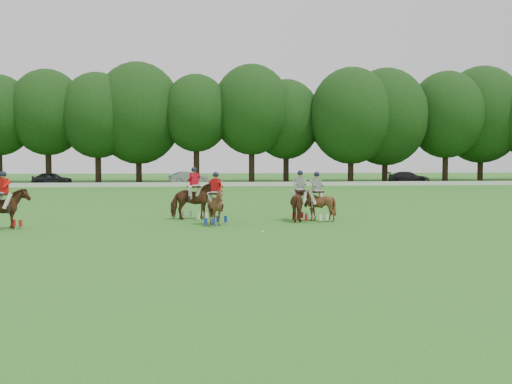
{
  "coord_description": "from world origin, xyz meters",
  "views": [
    {
      "loc": [
        -0.01,
        -20.6,
        2.87
      ],
      "look_at": [
        2.57,
        4.2,
        1.4
      ],
      "focal_mm": 40.0,
      "sensor_mm": 36.0,
      "label": 1
    }
  ],
  "objects": [
    {
      "name": "polo_red_b",
      "position": [
        -0.14,
        6.2,
        0.91
      ],
      "size": [
        2.31,
        2.25,
        2.47
      ],
      "color": "#482813",
      "rests_on": "ground"
    },
    {
      "name": "polo_stripe_a",
      "position": [
        4.69,
        5.07,
        0.84
      ],
      "size": [
        1.19,
        1.92,
        2.32
      ],
      "color": "#482813",
      "rests_on": "ground"
    },
    {
      "name": "boundary_rail",
      "position": [
        0.0,
        38.0,
        0.22
      ],
      "size": [
        120.0,
        0.1,
        0.44
      ],
      "primitive_type": "cube",
      "color": "white",
      "rests_on": "ground"
    },
    {
      "name": "car_mid",
      "position": [
        -0.87,
        42.5,
        0.71
      ],
      "size": [
        4.58,
        2.76,
        1.43
      ],
      "primitive_type": "imported",
      "rotation": [
        0.0,
        0.0,
        1.88
      ],
      "color": "gray",
      "rests_on": "ground"
    },
    {
      "name": "ground",
      "position": [
        0.0,
        0.0,
        0.0
      ],
      "size": [
        180.0,
        180.0,
        0.0
      ],
      "primitive_type": "plane",
      "color": "#2B691E",
      "rests_on": "ground"
    },
    {
      "name": "car_right",
      "position": [
        24.17,
        42.5,
        0.68
      ],
      "size": [
        5.05,
        3.56,
        1.36
      ],
      "primitive_type": "imported",
      "rotation": [
        0.0,
        0.0,
        1.17
      ],
      "color": "black",
      "rests_on": "ground"
    },
    {
      "name": "car_left",
      "position": [
        -15.48,
        42.5,
        0.7
      ],
      "size": [
        4.25,
        1.99,
        1.41
      ],
      "primitive_type": "imported",
      "rotation": [
        0.0,
        0.0,
        1.49
      ],
      "color": "black",
      "rests_on": "ground"
    },
    {
      "name": "tree_line",
      "position": [
        0.26,
        48.05,
        8.23
      ],
      "size": [
        117.98,
        14.32,
        14.75
      ],
      "color": "black",
      "rests_on": "ground"
    },
    {
      "name": "polo_red_c",
      "position": [
        0.8,
        3.77,
        0.82
      ],
      "size": [
        1.8,
        1.87,
        2.29
      ],
      "color": "#482813",
      "rests_on": "ground"
    },
    {
      "name": "polo_red_a",
      "position": [
        -7.69,
        3.02,
        0.86
      ],
      "size": [
        1.86,
        2.13,
        2.36
      ],
      "color": "#482813",
      "rests_on": "ground"
    },
    {
      "name": "polo_stripe_b",
      "position": [
        5.44,
        4.97,
        0.81
      ],
      "size": [
        1.7,
        1.78,
        2.26
      ],
      "color": "#482813",
      "rests_on": "ground"
    },
    {
      "name": "polo_ball",
      "position": [
        2.49,
        1.08,
        0.04
      ],
      "size": [
        0.09,
        0.09,
        0.09
      ],
      "primitive_type": "sphere",
      "color": "white",
      "rests_on": "ground"
    }
  ]
}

